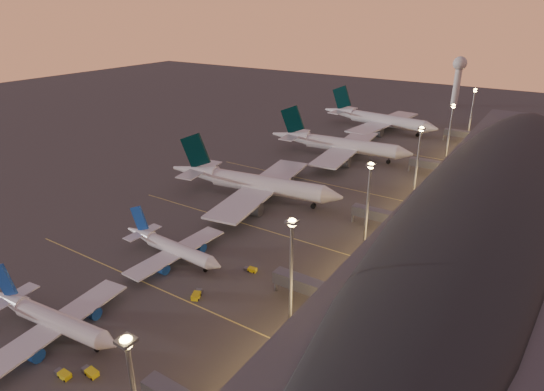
{
  "coord_description": "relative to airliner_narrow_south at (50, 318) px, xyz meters",
  "views": [
    {
      "loc": [
        75.53,
        -67.54,
        63.45
      ],
      "look_at": [
        2.0,
        45.0,
        7.0
      ],
      "focal_mm": 30.0,
      "sensor_mm": 36.0,
      "label": 1
    }
  ],
  "objects": [
    {
      "name": "airliner_narrow_south",
      "position": [
        0.0,
        0.0,
        0.0
      ],
      "size": [
        37.16,
        33.37,
        13.26
      ],
      "rotation": [
        0.0,
        0.0,
        0.11
      ],
      "color": "silver",
      "rests_on": "ground"
    },
    {
      "name": "terminal_building",
      "position": [
        67.0,
        100.82,
        5.35
      ],
      "size": [
        56.35,
        255.0,
        17.46
      ],
      "color": "#4A4A4F",
      "rests_on": "ground"
    },
    {
      "name": "airliner_wide_far",
      "position": [
        -5.16,
        198.31,
        2.17
      ],
      "size": [
        67.98,
        62.38,
        21.75
      ],
      "rotation": [
        0.0,
        0.0,
        -0.12
      ],
      "color": "silver",
      "rests_on": "ground"
    },
    {
      "name": "airliner_wide_mid",
      "position": [
        -2.13,
        142.55,
        2.04
      ],
      "size": [
        66.47,
        60.85,
        21.26
      ],
      "rotation": [
        0.0,
        0.0,
        0.1
      ],
      "color": "silver",
      "rests_on": "ground"
    },
    {
      "name": "light_masts",
      "position": [
        41.16,
        93.35,
        14.13
      ],
      "size": [
        2.2,
        217.2,
        25.9
      ],
      "color": "gray",
      "rests_on": "ground"
    },
    {
      "name": "lane_markings",
      "position": [
        5.16,
        68.35,
        -3.42
      ],
      "size": [
        90.0,
        180.36,
        0.0
      ],
      "color": "#D8C659",
      "rests_on": "ground"
    },
    {
      "name": "airliner_wide_near",
      "position": [
        -6.9,
        82.19,
        2.05
      ],
      "size": [
        66.48,
        61.19,
        21.3
      ],
      "rotation": [
        0.0,
        0.0,
        0.15
      ],
      "color": "silver",
      "rests_on": "ground"
    },
    {
      "name": "baggage_tug_a",
      "position": [
        13.06,
        -6.31,
        -2.94
      ],
      "size": [
        3.62,
        1.65,
        1.07
      ],
      "rotation": [
        0.0,
        0.0,
        0.01
      ],
      "color": "yellow",
      "rests_on": "ground"
    },
    {
      "name": "baggage_tug_b",
      "position": [
        16.82,
        -3.2,
        -2.92
      ],
      "size": [
        3.85,
        1.84,
        1.12
      ],
      "rotation": [
        0.0,
        0.0,
        -0.06
      ],
      "color": "yellow",
      "rests_on": "ground"
    },
    {
      "name": "radar_tower",
      "position": [
        15.16,
        288.35,
        18.44
      ],
      "size": [
        9.0,
        9.0,
        32.5
      ],
      "color": "silver",
      "rests_on": "ground"
    },
    {
      "name": "baggage_tug_c",
      "position": [
        21.07,
        42.08,
        -2.97
      ],
      "size": [
        3.53,
        1.79,
        1.01
      ],
      "rotation": [
        0.0,
        0.0,
        0.13
      ],
      "color": "yellow",
      "rests_on": "ground"
    },
    {
      "name": "baggage_tug_d",
      "position": [
        16.93,
        25.95,
        -2.87
      ],
      "size": [
        3.13,
        4.37,
        1.22
      ],
      "rotation": [
        0.0,
        0.0,
        -1.15
      ],
      "color": "yellow",
      "rests_on": "ground"
    },
    {
      "name": "airliner_narrow_north",
      "position": [
        -0.65,
        35.79,
        -0.18
      ],
      "size": [
        35.09,
        31.3,
        12.56
      ],
      "rotation": [
        0.0,
        0.0,
        -0.04
      ],
      "color": "silver",
      "rests_on": "ground"
    },
    {
      "name": "ground",
      "position": [
        5.16,
        28.35,
        -3.43
      ],
      "size": [
        700.0,
        700.0,
        0.0
      ],
      "primitive_type": "plane",
      "color": "#3E3B39"
    }
  ]
}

